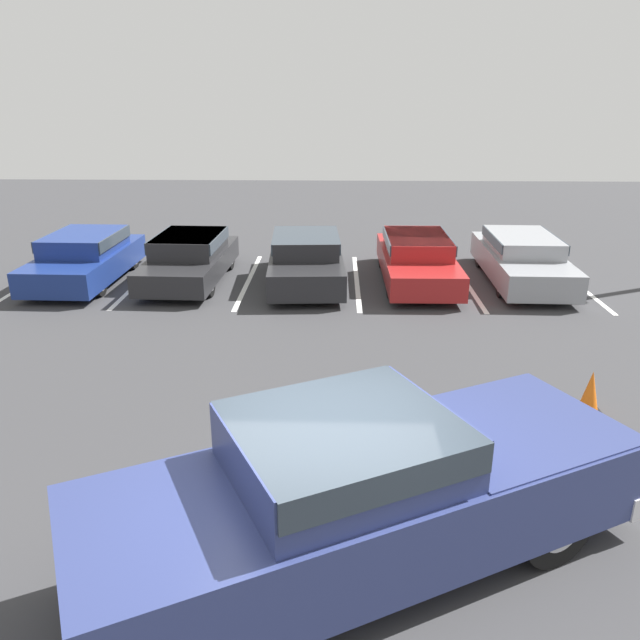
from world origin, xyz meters
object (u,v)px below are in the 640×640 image
(parked_sedan_d, at_px, (417,257))
(parked_sedan_e, at_px, (522,257))
(parked_sedan_c, at_px, (306,258))
(pickup_truck, at_px, (370,489))
(parked_sedan_b, at_px, (190,257))
(parked_sedan_a, at_px, (85,256))
(traffic_cone, at_px, (590,394))

(parked_sedan_d, xyz_separation_m, parked_sedan_e, (2.71, 0.08, 0.01))
(parked_sedan_c, xyz_separation_m, parked_sedan_e, (5.57, 0.31, -0.02))
(pickup_truck, bearing_deg, parked_sedan_e, 40.33)
(parked_sedan_b, xyz_separation_m, parked_sedan_c, (3.02, -0.09, 0.01))
(pickup_truck, xyz_separation_m, parked_sedan_d, (1.71, 10.39, -0.24))
(parked_sedan_a, xyz_separation_m, parked_sedan_e, (11.29, 0.29, -0.02))
(pickup_truck, distance_m, parked_sedan_c, 10.22)
(parked_sedan_b, bearing_deg, parked_sedan_c, 90.31)
(parked_sedan_c, height_order, parked_sedan_d, parked_sedan_c)
(parked_sedan_c, relative_size, traffic_cone, 6.34)
(traffic_cone, bearing_deg, parked_sedan_c, 124.42)
(pickup_truck, distance_m, parked_sedan_b, 11.06)
(parked_sedan_a, bearing_deg, parked_sedan_b, 92.55)
(pickup_truck, height_order, parked_sedan_e, pickup_truck)
(parked_sedan_d, bearing_deg, parked_sedan_c, -85.61)
(pickup_truck, xyz_separation_m, parked_sedan_e, (4.42, 10.47, -0.24))
(parked_sedan_b, relative_size, traffic_cone, 6.17)
(pickup_truck, height_order, parked_sedan_c, pickup_truck)
(parked_sedan_a, distance_m, parked_sedan_c, 5.72)
(parked_sedan_e, bearing_deg, parked_sedan_b, -87.21)
(parked_sedan_a, bearing_deg, traffic_cone, 57.75)
(parked_sedan_a, height_order, traffic_cone, parked_sedan_a)
(pickup_truck, distance_m, parked_sedan_e, 11.37)
(pickup_truck, bearing_deg, parked_sedan_d, 53.87)
(traffic_cone, bearing_deg, parked_sedan_e, 82.96)
(parked_sedan_a, height_order, parked_sedan_d, parked_sedan_a)
(parked_sedan_e, bearing_deg, traffic_cone, -5.76)
(pickup_truck, relative_size, parked_sedan_b, 1.41)
(parked_sedan_e, bearing_deg, pickup_truck, -21.58)
(parked_sedan_a, xyz_separation_m, traffic_cone, (10.41, -6.86, -0.34))
(parked_sedan_d, distance_m, parked_sedan_e, 2.71)
(parked_sedan_e, xyz_separation_m, traffic_cone, (-0.88, -7.15, -0.32))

